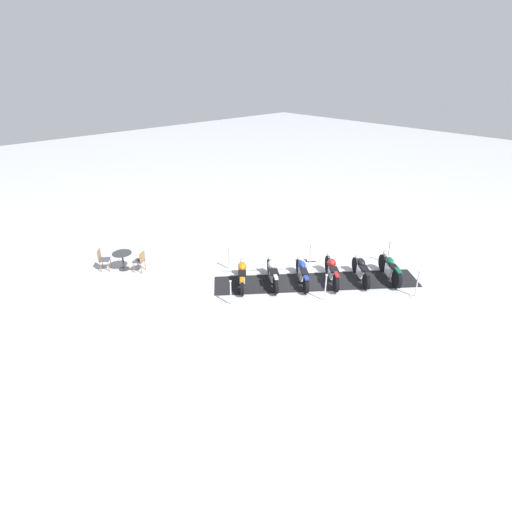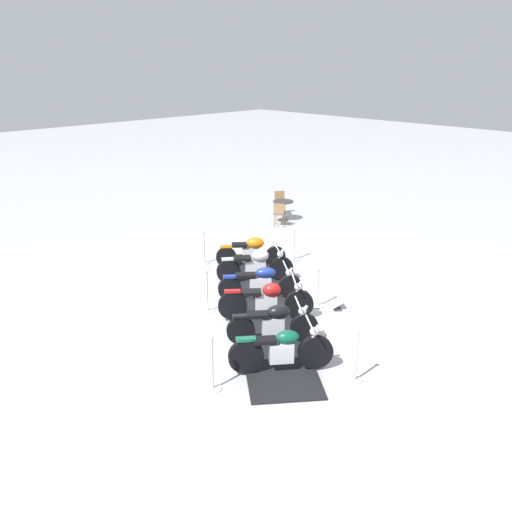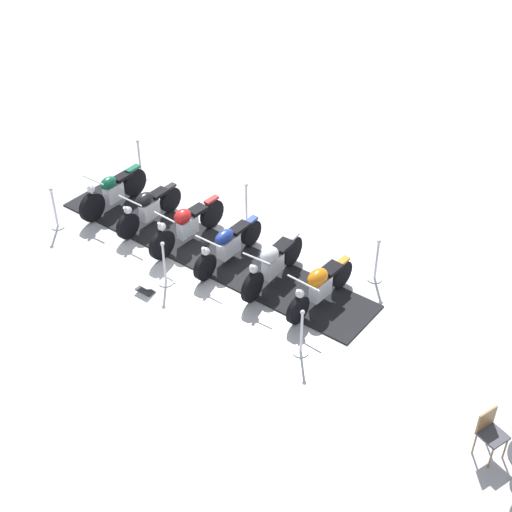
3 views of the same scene
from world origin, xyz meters
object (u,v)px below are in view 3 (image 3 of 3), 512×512
object	(u,v)px
stanchion_right_rear	(301,339)
stanchion_right_front	(56,214)
motorcycle_black	(148,207)
stanchion_left_rear	(376,267)
motorcycle_navy	(228,245)
stanchion_left_front	(140,167)
stanchion_left_mid	(247,211)
info_placard	(145,288)
motorcycle_chrome	(272,263)
cafe_chair_across_table	(490,431)
motorcycle_forest	(113,191)
motorcycle_maroon	(186,224)
motorcycle_copper	(320,285)
stanchion_right_mid	(165,270)

from	to	relation	value
stanchion_right_rear	stanchion_right_front	xyz separation A→B (m)	(5.45, -4.29, 0.02)
stanchion_right_rear	stanchion_right_front	world-z (taller)	stanchion_right_front
motorcycle_black	stanchion_left_rear	distance (m)	5.45
motorcycle_navy	stanchion_right_front	distance (m)	4.29
motorcycle_navy	stanchion_left_front	xyz separation A→B (m)	(2.31, -3.64, -0.12)
stanchion_left_mid	stanchion_left_rear	distance (m)	3.47
stanchion_left_rear	info_placard	world-z (taller)	stanchion_left_rear
motorcycle_chrome	cafe_chair_across_table	distance (m)	5.59
motorcycle_chrome	stanchion_right_front	xyz separation A→B (m)	(4.98, -2.19, -0.16)
motorcycle_navy	motorcycle_forest	bearing A→B (deg)	-90.09
motorcycle_black	stanchion_left_front	distance (m)	2.21
motorcycle_maroon	stanchion_left_mid	xyz separation A→B (m)	(-1.36, -0.75, -0.15)
stanchion_right_rear	info_placard	world-z (taller)	stanchion_right_rear
motorcycle_navy	stanchion_right_front	world-z (taller)	stanchion_right_front
motorcycle_black	stanchion_right_rear	size ratio (longest dim) A/B	1.60
motorcycle_navy	motorcycle_black	bearing A→B (deg)	-89.93
motorcycle_forest	motorcycle_black	world-z (taller)	motorcycle_forest
motorcycle_copper	stanchion_right_front	distance (m)	6.59
motorcycle_copper	stanchion_left_mid	world-z (taller)	stanchion_left_mid
motorcycle_black	motorcycle_chrome	bearing A→B (deg)	90.06
motorcycle_maroon	stanchion_left_rear	xyz separation A→B (m)	(-4.08, 1.39, -0.18)
motorcycle_navy	cafe_chair_across_table	bearing A→B (deg)	77.44
motorcycle_forest	stanchion_left_mid	distance (m)	3.30
stanchion_left_mid	stanchion_right_front	xyz separation A→B (m)	(4.46, 0.05, -0.00)
stanchion_left_front	stanchion_left_rear	world-z (taller)	stanchion_left_front
motorcycle_maroon	motorcycle_forest	bearing A→B (deg)	-87.55
motorcycle_maroon	stanchion_left_rear	size ratio (longest dim) A/B	1.75
motorcycle_forest	motorcycle_black	distance (m)	1.19
motorcycle_copper	stanchion_left_rear	size ratio (longest dim) A/B	1.60
stanchion_left_mid	motorcycle_black	bearing A→B (deg)	0.37
stanchion_right_rear	info_placard	size ratio (longest dim) A/B	2.30
cafe_chair_across_table	stanchion_left_mid	bearing A→B (deg)	177.03
motorcycle_maroon	stanchion_left_mid	size ratio (longest dim) A/B	1.61
stanchion_right_front	stanchion_right_rear	bearing A→B (deg)	141.78
motorcycle_chrome	motorcycle_navy	bearing A→B (deg)	-92.96
stanchion_left_rear	stanchion_right_front	distance (m)	7.48
motorcycle_maroon	info_placard	distance (m)	1.93
motorcycle_chrome	info_placard	xyz separation A→B (m)	(2.66, 0.23, -0.45)
stanchion_left_mid	cafe_chair_across_table	distance (m)	7.75
stanchion_right_rear	stanchion_left_mid	bearing A→B (deg)	-77.07
stanchion_right_rear	stanchion_right_mid	xyz separation A→B (m)	(2.73, -2.15, -0.00)
motorcycle_maroon	stanchion_right_rear	distance (m)	4.29
motorcycle_chrome	stanchion_right_rear	distance (m)	2.17
motorcycle_chrome	cafe_chair_across_table	size ratio (longest dim) A/B	2.04
motorcycle_chrome	stanchion_left_rear	size ratio (longest dim) A/B	1.77
motorcycle_copper	stanchion_left_mid	xyz separation A→B (m)	(1.45, -2.97, -0.14)
motorcycle_copper	cafe_chair_across_table	distance (m)	4.45
motorcycle_chrome	stanchion_right_rear	bearing A→B (deg)	48.33
stanchion_right_rear	info_placard	distance (m)	3.67
motorcycle_maroon	stanchion_right_mid	xyz separation A→B (m)	(0.37, 1.44, -0.17)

